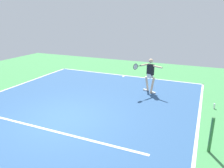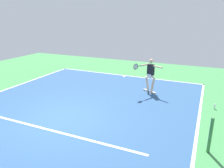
% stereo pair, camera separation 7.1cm
% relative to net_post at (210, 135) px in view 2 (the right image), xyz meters
% --- Properties ---
extents(ground_plane, '(23.09, 23.09, 0.00)m').
position_rel_net_post_xyz_m(ground_plane, '(5.09, 0.00, -0.54)').
color(ground_plane, '#428E4C').
extents(court_surface, '(9.58, 13.63, 0.00)m').
position_rel_net_post_xyz_m(court_surface, '(5.09, 0.00, -0.53)').
color(court_surface, '#2D5484').
rests_on(court_surface, ground_plane).
extents(court_line_baseline_near, '(9.58, 0.10, 0.01)m').
position_rel_net_post_xyz_m(court_line_baseline_near, '(5.09, -6.77, -0.53)').
color(court_line_baseline_near, white).
rests_on(court_line_baseline_near, ground_plane).
extents(court_line_sideline_left, '(0.10, 13.63, 0.01)m').
position_rel_net_post_xyz_m(court_line_sideline_left, '(0.35, 0.00, -0.53)').
color(court_line_sideline_left, white).
rests_on(court_line_sideline_left, ground_plane).
extents(court_line_service, '(7.19, 0.10, 0.01)m').
position_rel_net_post_xyz_m(court_line_service, '(5.09, 0.86, -0.53)').
color(court_line_service, white).
rests_on(court_line_service, ground_plane).
extents(court_line_centre_mark, '(0.10, 0.30, 0.01)m').
position_rel_net_post_xyz_m(court_line_centre_mark, '(5.09, -6.57, -0.53)').
color(court_line_centre_mark, white).
rests_on(court_line_centre_mark, ground_plane).
extents(net_post, '(0.09, 0.09, 1.07)m').
position_rel_net_post_xyz_m(net_post, '(0.00, 0.00, 0.00)').
color(net_post, '#38753D').
rests_on(net_post, ground_plane).
extents(tennis_player, '(1.27, 1.08, 1.73)m').
position_rel_net_post_xyz_m(tennis_player, '(2.84, -4.26, 0.45)').
color(tennis_player, beige).
rests_on(tennis_player, ground_plane).
extents(water_bottle, '(0.07, 0.07, 0.22)m').
position_rel_net_post_xyz_m(water_bottle, '(-0.18, -3.36, -0.43)').
color(water_bottle, white).
rests_on(water_bottle, ground_plane).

